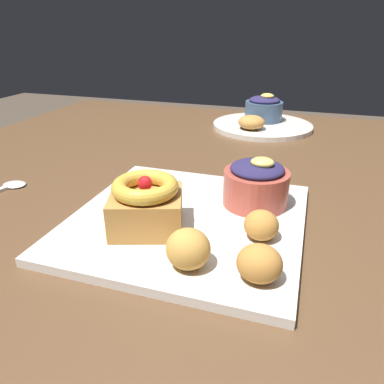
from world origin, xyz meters
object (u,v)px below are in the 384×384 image
object	(u,v)px
fritter_back	(259,263)
back_plate	(262,126)
berry_ramekin	(256,183)
fritter_middle	(188,249)
spoon	(0,190)
front_plate	(188,220)
back_pastry	(252,122)
fritter_front	(261,225)
back_ramekin	(264,108)
cake_slice	(146,204)

from	to	relation	value
fritter_back	back_plate	size ratio (longest dim) A/B	0.18
fritter_back	berry_ramekin	bearing A→B (deg)	100.32
fritter_middle	spoon	bearing A→B (deg)	162.89
front_plate	back_pastry	xyz separation A→B (m)	(0.01, 0.47, 0.02)
berry_ramekin	fritter_front	size ratio (longest dim) A/B	2.21
fritter_front	back_plate	bearing A→B (deg)	97.85
fritter_front	back_pastry	bearing A→B (deg)	100.91
fritter_back	back_plate	distance (m)	0.65
berry_ramekin	fritter_middle	distance (m)	0.18
back_plate	fritter_middle	bearing A→B (deg)	-89.01
fritter_front	back_pastry	distance (m)	0.51
berry_ramekin	spoon	distance (m)	0.42
back_plate	back_pastry	bearing A→B (deg)	-106.98
back_plate	berry_ramekin	bearing A→B (deg)	-83.24
fritter_back	back_plate	world-z (taller)	fritter_back
spoon	back_ramekin	bearing A→B (deg)	-18.60
cake_slice	back_plate	xyz separation A→B (m)	(0.07, 0.58, -0.04)
back_plate	back_pastry	size ratio (longest dim) A/B	3.93
fritter_middle	fritter_front	bearing A→B (deg)	50.69
front_plate	spoon	distance (m)	0.33
berry_ramekin	back_pastry	size ratio (longest dim) A/B	1.43
fritter_front	front_plate	bearing A→B (deg)	166.17
fritter_front	fritter_back	world-z (taller)	fritter_back
fritter_back	back_pastry	size ratio (longest dim) A/B	0.72
fritter_middle	back_plate	size ratio (longest dim) A/B	0.19
berry_ramekin	spoon	bearing A→B (deg)	-171.54
fritter_back	spoon	size ratio (longest dim) A/B	0.38
back_ramekin	spoon	distance (m)	0.67
back_pastry	fritter_middle	bearing A→B (deg)	-87.04
back_plate	fritter_front	bearing A→B (deg)	-82.15
back_plate	fritter_back	bearing A→B (deg)	-82.27
back_pastry	spoon	bearing A→B (deg)	-125.58
fritter_front	fritter_middle	xyz separation A→B (m)	(-0.07, -0.08, 0.00)
back_pastry	fritter_back	bearing A→B (deg)	-79.65
back_ramekin	back_pastry	bearing A→B (deg)	-99.14
cake_slice	spoon	size ratio (longest dim) A/B	0.88
fritter_front	fritter_back	size ratio (longest dim) A/B	0.89
back_ramekin	back_pastry	world-z (taller)	back_ramekin
fritter_front	back_plate	size ratio (longest dim) A/B	0.16
fritter_middle	back_pastry	distance (m)	0.58
berry_ramekin	fritter_back	world-z (taller)	berry_ramekin
front_plate	fritter_front	world-z (taller)	fritter_front
back_ramekin	front_plate	bearing A→B (deg)	-92.22
back_ramekin	fritter_back	bearing A→B (deg)	-82.38
back_pastry	spoon	distance (m)	0.58
cake_slice	fritter_back	size ratio (longest dim) A/B	2.33
fritter_back	back_ramekin	size ratio (longest dim) A/B	0.48
cake_slice	berry_ramekin	xyz separation A→B (m)	(0.12, 0.11, -0.00)
berry_ramekin	fritter_back	distance (m)	0.18
berry_ramekin	back_ramekin	bearing A→B (deg)	96.69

